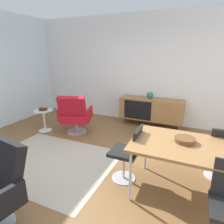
% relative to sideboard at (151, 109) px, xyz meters
% --- Properties ---
extents(ground_plane, '(8.32, 8.32, 0.00)m').
position_rel_sideboard_xyz_m(ground_plane, '(-0.30, -2.30, -0.44)').
color(ground_plane, brown).
extents(wall_back, '(6.80, 0.12, 2.80)m').
position_rel_sideboard_xyz_m(wall_back, '(-0.30, 0.30, 0.96)').
color(wall_back, white).
rests_on(wall_back, ground_plane).
extents(sideboard, '(1.60, 0.45, 0.72)m').
position_rel_sideboard_xyz_m(sideboard, '(0.00, 0.00, 0.00)').
color(sideboard, olive).
rests_on(sideboard, ground_plane).
extents(vase_cobalt, '(0.17, 0.17, 0.17)m').
position_rel_sideboard_xyz_m(vase_cobalt, '(-0.05, 0.00, 0.37)').
color(vase_cobalt, '#337266').
rests_on(vase_cobalt, sideboard).
extents(dining_table, '(1.60, 0.90, 0.74)m').
position_rel_sideboard_xyz_m(dining_table, '(1.10, -2.39, 0.26)').
color(dining_table, olive).
rests_on(dining_table, ground_plane).
extents(wooden_bowl_on_table, '(0.26, 0.26, 0.06)m').
position_rel_sideboard_xyz_m(wooden_bowl_on_table, '(0.95, -2.32, 0.33)').
color(wooden_bowl_on_table, brown).
rests_on(wooden_bowl_on_table, dining_table).
extents(dining_chair_back_right, '(0.42, 0.44, 0.86)m').
position_rel_sideboard_xyz_m(dining_chair_back_right, '(1.46, -1.83, 0.03)').
color(dining_chair_back_right, black).
rests_on(dining_chair_back_right, ground_plane).
extents(dining_chair_near_window, '(0.43, 0.41, 0.86)m').
position_rel_sideboard_xyz_m(dining_chair_near_window, '(0.21, -2.38, 0.03)').
color(dining_chair_near_window, black).
rests_on(dining_chair_near_window, ground_plane).
extents(lounge_chair_red, '(0.84, 0.81, 0.95)m').
position_rel_sideboard_xyz_m(lounge_chair_red, '(-1.51, -1.22, 0.03)').
color(lounge_chair_red, red).
rests_on(lounge_chair_red, ground_plane).
extents(side_table_round, '(0.44, 0.44, 0.52)m').
position_rel_sideboard_xyz_m(side_table_round, '(-2.29, -1.39, -0.12)').
color(side_table_round, white).
rests_on(side_table_round, ground_plane).
extents(fruit_bowl, '(0.20, 0.20, 0.11)m').
position_rel_sideboard_xyz_m(fruit_bowl, '(-2.29, -1.39, 0.12)').
color(fruit_bowl, '#262628').
rests_on(fruit_bowl, side_table_round).
extents(area_rug, '(2.20, 1.70, 0.01)m').
position_rel_sideboard_xyz_m(area_rug, '(-1.20, -2.47, -0.44)').
color(area_rug, '#B7AD99').
rests_on(area_rug, ground_plane).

